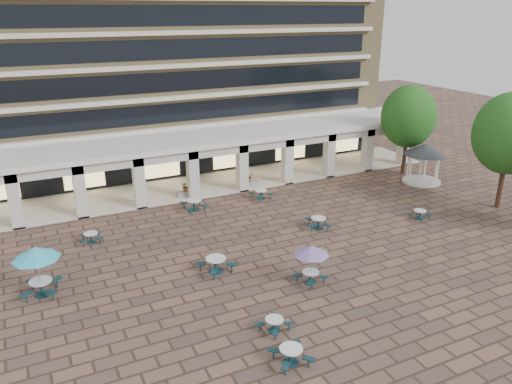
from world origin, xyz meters
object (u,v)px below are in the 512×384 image
picnic_table_0 (291,354)px  gazebo (424,154)px  planter_left (186,190)px  planter_right (249,180)px

picnic_table_0 → gazebo: bearing=37.2°
picnic_table_0 → gazebo: 26.86m
gazebo → planter_left: 20.31m
picnic_table_0 → planter_right: size_ratio=1.15×
picnic_table_0 → planter_left: planter_left is taller
planter_left → picnic_table_0: bearing=-96.5°
picnic_table_0 → planter_right: 22.32m
gazebo → planter_right: gazebo is taller
gazebo → planter_right: 15.10m
picnic_table_0 → planter_left: (2.37, 20.88, 0.12)m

